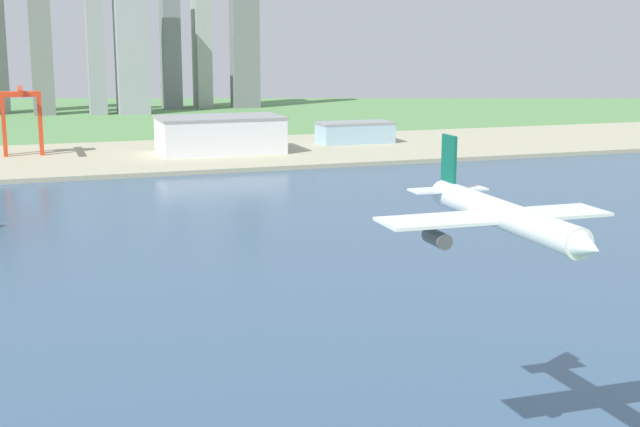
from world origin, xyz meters
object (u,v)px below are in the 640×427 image
(warehouse_main, at_px, (220,134))
(airplane_landing, at_px, (503,216))
(port_crane_red, at_px, (21,106))
(warehouse_annex, at_px, (355,132))

(warehouse_main, bearing_deg, airplane_landing, -96.25)
(airplane_landing, distance_m, port_crane_red, 419.82)
(port_crane_red, relative_size, warehouse_main, 0.66)
(warehouse_main, distance_m, warehouse_annex, 93.62)
(port_crane_red, height_order, warehouse_main, port_crane_red)
(airplane_landing, relative_size, warehouse_annex, 0.96)
(port_crane_red, height_order, warehouse_annex, port_crane_red)
(airplane_landing, height_order, port_crane_red, airplane_landing)
(airplane_landing, relative_size, warehouse_main, 0.64)
(port_crane_red, distance_m, warehouse_annex, 200.84)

